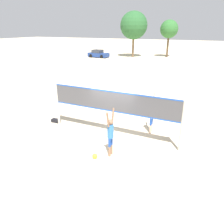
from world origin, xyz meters
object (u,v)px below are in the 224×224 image
Objects in this scene: player_blocker at (152,113)px; tree_left_cluster at (169,29)px; volleyball at (95,156)px; gear_bag at (55,121)px; parked_car_near at (98,54)px; volleyball_net at (112,106)px; tree_right_cluster at (134,25)px; player_spiker at (110,132)px.

tree_left_cluster is at bearing -169.02° from player_blocker.
volleyball is 4.82m from gear_bag.
volleyball_net is at bearing -56.01° from parked_car_near.
volleyball_net is 33.11m from parked_car_near.
volleyball_net is 14.73× the size of gear_bag.
volleyball_net is at bearing -1.85° from gear_bag.
tree_left_cluster is 6.76m from tree_right_cluster.
parked_car_near is at bearing -146.00° from player_blocker.
volleyball_net is at bearing -71.32° from tree_right_cluster.
volleyball_net reaches higher than parked_car_near.
gear_bag is (-4.68, 1.87, -1.06)m from player_spiker.
parked_car_near reaches higher than volleyball.
tree_right_cluster reaches higher than volleyball_net.
tree_left_cluster is at bearing 97.69° from volleyball.
player_blocker reaches higher than volleyball.
volleyball is 0.46× the size of gear_bag.
tree_left_cluster is (-5.55, 36.80, 3.98)m from player_spiker.
tree_left_cluster is at bearing 8.57° from player_spiker.
player_spiker is 37.43m from tree_left_cluster.
player_blocker is at bearing 35.35° from volleyball_net.
volleyball_net is 34.35m from tree_right_cluster.
player_blocker is 0.54× the size of parked_car_near.
player_spiker is 0.32× the size of tree_left_cluster.
volleyball is at bearing -83.70° from volleyball_net.
gear_bag is 33.42m from tree_right_cluster.
gear_bag is at bearing -88.58° from tree_left_cluster.
tree_right_cluster reaches higher than tree_left_cluster.
tree_right_cluster reaches higher than parked_car_near.
player_spiker is at bearing -18.54° from player_blocker.
tree_right_cluster is (-10.92, 32.30, 4.12)m from volleyball_net.
player_spiker is at bearing 47.02° from volleyball.
player_blocker is 4.52× the size of gear_bag.
player_blocker is 32.97m from parked_car_near.
volleyball_net is 35.54m from tree_left_cluster.
volleyball_net is at bearing -54.65° from player_blocker.
player_blocker is 34.65m from tree_left_cluster.
volleyball_net is 1.05× the size of tree_left_cluster.
tree_left_cluster is 0.82× the size of tree_right_cluster.
tree_right_cluster is (-11.68, 34.05, 4.66)m from player_spiker.
player_spiker is at bearing -71.06° from tree_right_cluster.
volleyball_net is 3.26× the size of player_blocker.
gear_bag is at bearing -77.73° from tree_right_cluster.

